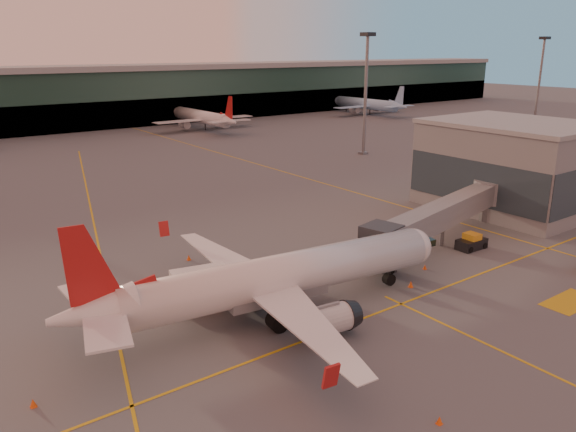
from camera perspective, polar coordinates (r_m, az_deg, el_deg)
ground at (r=46.86m, az=11.79°, el=-12.46°), size 600.00×600.00×0.00m
taxi_markings at (r=78.31m, az=-17.09°, el=-0.77°), size 100.12×173.00×0.01m
terminal at (r=171.79m, az=-26.38°, el=10.45°), size 400.00×20.00×17.60m
gate_building at (r=87.23m, az=21.86°, el=4.78°), size 18.40×22.40×12.60m
mast_east_near at (r=123.90m, az=7.92°, el=13.03°), size 2.40×2.40×25.60m
mast_east_far at (r=186.14m, az=24.25°, el=12.96°), size 2.40×2.40×25.60m
main_airplane at (r=48.44m, az=-1.54°, el=-6.46°), size 35.75×32.33×10.79m
jet_bridge at (r=69.38m, az=16.00°, el=0.35°), size 30.20×9.46×5.50m
catering_truck at (r=50.79m, az=-8.84°, el=-7.14°), size 5.31×3.20×3.85m
pushback_tug at (r=68.92m, az=18.16°, el=-2.58°), size 3.70×2.09×1.88m
cone_nose at (r=61.50m, az=13.73°, el=-5.05°), size 0.41×0.41×0.53m
cone_tail at (r=42.13m, az=-24.47°, el=-16.91°), size 0.46×0.46×0.58m
cone_wing_right at (r=38.47m, az=15.13°, el=-19.40°), size 0.42×0.42×0.54m
cone_wing_left at (r=63.19m, az=-10.05°, el=-4.18°), size 0.47×0.47×0.60m
cone_fwd at (r=56.73m, az=12.37°, el=-6.79°), size 0.50×0.50×0.64m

